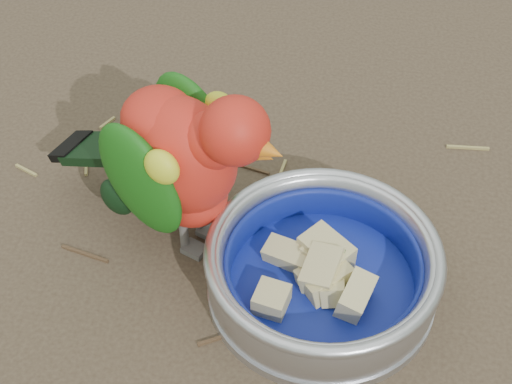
# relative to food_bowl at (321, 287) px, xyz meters

# --- Properties ---
(ground) EXTENTS (60.00, 60.00, 0.00)m
(ground) POSITION_rel_food_bowl_xyz_m (-0.11, -0.06, -0.01)
(ground) COLOR #453728
(food_bowl) EXTENTS (0.21, 0.21, 0.02)m
(food_bowl) POSITION_rel_food_bowl_xyz_m (0.00, 0.00, 0.00)
(food_bowl) COLOR #B2B2BA
(food_bowl) RESTS_ON ground
(bowl_wall) EXTENTS (0.21, 0.21, 0.04)m
(bowl_wall) POSITION_rel_food_bowl_xyz_m (0.00, 0.00, 0.03)
(bowl_wall) COLOR #B2B2BA
(bowl_wall) RESTS_ON food_bowl
(fruit_wedges) EXTENTS (0.13, 0.13, 0.03)m
(fruit_wedges) POSITION_rel_food_bowl_xyz_m (0.00, 0.00, 0.02)
(fruit_wedges) COLOR tan
(fruit_wedges) RESTS_ON food_bowl
(lory_parrot) EXTENTS (0.26, 0.19, 0.19)m
(lory_parrot) POSITION_rel_food_bowl_xyz_m (-0.14, 0.05, 0.09)
(lory_parrot) COLOR red
(lory_parrot) RESTS_ON ground
(ground_debris) EXTENTS (0.90, 0.80, 0.01)m
(ground_debris) POSITION_rel_food_bowl_xyz_m (-0.12, -0.06, -0.01)
(ground_debris) COLOR #97874C
(ground_debris) RESTS_ON ground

